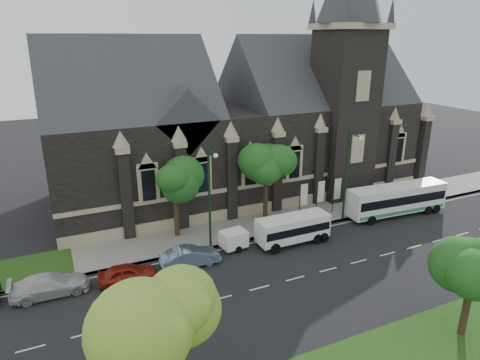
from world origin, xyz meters
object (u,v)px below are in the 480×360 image
tree_walk_right (267,163)px  tour_coach (397,199)px  shuttle_bus (293,228)px  car_far_red (127,273)px  tree_park_east (474,265)px  banner_flag_left (302,197)px  banner_flag_right (336,191)px  banner_flag_center (320,194)px  box_trailer (234,239)px  tree_park_near (170,313)px  street_lamp_near (348,171)px  sedan (190,257)px  tree_walk_left (176,176)px  car_far_white (50,285)px  street_lamp_mid (210,193)px

tree_walk_right → tour_coach: (12.36, -4.71, -4.11)m
shuttle_bus → car_far_red: (-14.34, -0.26, -0.75)m
tree_park_east → car_far_red: size_ratio=1.50×
banner_flag_left → banner_flag_right: (4.00, 0.00, 0.00)m
tree_walk_right → banner_flag_center: (5.08, -1.71, -3.43)m
box_trailer → tree_park_near: bearing=-129.2°
banner_flag_left → tour_coach: size_ratio=0.37×
tree_park_east → banner_flag_center: size_ratio=1.57×
tree_walk_right → street_lamp_near: 7.72m
banner_flag_left → banner_flag_center: 2.00m
tree_walk_right → car_far_red: 16.66m
tree_walk_right → sedan: size_ratio=1.66×
sedan → shuttle_bus: bearing=-89.6°
banner_flag_center → banner_flag_right: 2.00m
banner_flag_right → tour_coach: bearing=-29.6°
tour_coach → car_far_red: bearing=-173.8°
tree_walk_left → street_lamp_near: street_lamp_near is taller
car_far_white → tour_coach: bearing=-88.7°
tree_park_near → street_lamp_mid: (7.77, 15.86, -1.30)m
banner_flag_left → banner_flag_right: 4.00m
tree_walk_left → banner_flag_right: (16.08, -1.70, -3.35)m
tour_coach → tree_walk_right: bearing=162.8°
banner_flag_right → shuttle_bus: size_ratio=0.61×
tree_park_near → street_lamp_near: 26.97m
street_lamp_near → banner_flag_center: bearing=131.9°
tree_park_east → box_trailer: size_ratio=1.99×
car_far_red → car_far_white: bearing=87.8°
tree_walk_right → tree_walk_left: bearing=-179.9°
street_lamp_mid → tree_walk_left: bearing=116.5°
tree_walk_right → box_trailer: bearing=-140.8°
street_lamp_near → tree_walk_right: bearing=151.9°
tree_park_near → tree_park_east: size_ratio=1.36×
tree_park_near → car_far_red: tree_park_near is taller
street_lamp_mid → tour_coach: size_ratio=0.83×
banner_flag_center → box_trailer: (-10.60, -2.80, -1.45)m
banner_flag_left → tree_park_near: bearing=-135.5°
street_lamp_near → shuttle_bus: bearing=-164.1°
street_lamp_mid → banner_flag_left: (10.29, 1.91, -2.73)m
tree_park_east → car_far_red: bearing=141.4°
tree_park_east → tree_walk_right: tree_walk_right is taller
tree_park_near → street_lamp_mid: bearing=63.9°
car_far_white → tree_park_near: bearing=-160.5°
street_lamp_near → banner_flag_center: size_ratio=2.25×
tree_park_east → street_lamp_near: street_lamp_near is taller
street_lamp_near → tour_coach: size_ratio=0.83×
tree_park_near → sedan: size_ratio=1.82×
tree_walk_right → car_far_red: (-14.71, -5.92, -5.10)m
tree_park_near → tour_coach: bearing=28.4°
box_trailer → sedan: (-4.24, -1.07, -0.16)m
tree_park_near → car_far_white: bearing=109.2°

